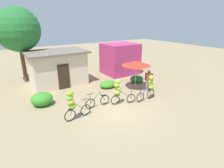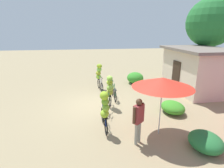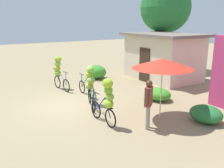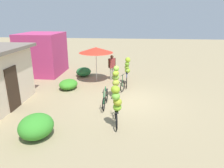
{
  "view_description": "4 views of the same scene",
  "coord_description": "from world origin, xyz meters",
  "px_view_note": "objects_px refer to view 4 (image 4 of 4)",
  "views": [
    {
      "loc": [
        -5.66,
        -8.07,
        5.25
      ],
      "look_at": [
        0.42,
        1.31,
        1.21
      ],
      "focal_mm": 29.01,
      "sensor_mm": 36.0,
      "label": 1
    },
    {
      "loc": [
        8.9,
        -0.53,
        3.84
      ],
      "look_at": [
        -0.01,
        0.84,
        1.13
      ],
      "focal_mm": 28.63,
      "sensor_mm": 36.0,
      "label": 2
    },
    {
      "loc": [
        9.38,
        -3.83,
        3.56
      ],
      "look_at": [
        0.69,
        1.6,
        0.85
      ],
      "focal_mm": 38.72,
      "sensor_mm": 36.0,
      "label": 3
    },
    {
      "loc": [
        -9.96,
        -0.17,
        4.19
      ],
      "look_at": [
        -0.18,
        0.81,
        0.93
      ],
      "focal_mm": 33.38,
      "sensor_mm": 36.0,
      "label": 4
    }
  ],
  "objects_px": {
    "shop_pink": "(43,54)",
    "person_vendor": "(112,65)",
    "market_umbrella": "(96,50)",
    "bicycle_center_loaded": "(117,79)",
    "bicycle_near_pile": "(105,99)",
    "bicycle_by_shop": "(127,69)",
    "bicycle_leftmost": "(116,103)"
  },
  "relations": [
    {
      "from": "shop_pink",
      "to": "bicycle_by_shop",
      "type": "bearing_deg",
      "value": -107.67
    },
    {
      "from": "shop_pink",
      "to": "bicycle_center_loaded",
      "type": "bearing_deg",
      "value": -125.88
    },
    {
      "from": "shop_pink",
      "to": "person_vendor",
      "type": "bearing_deg",
      "value": -101.75
    },
    {
      "from": "shop_pink",
      "to": "market_umbrella",
      "type": "distance_m",
      "value": 4.59
    },
    {
      "from": "bicycle_leftmost",
      "to": "bicycle_by_shop",
      "type": "distance_m",
      "value": 5.39
    },
    {
      "from": "bicycle_by_shop",
      "to": "person_vendor",
      "type": "xyz_separation_m",
      "value": [
        0.92,
        1.05,
        0.06
      ]
    },
    {
      "from": "bicycle_leftmost",
      "to": "bicycle_by_shop",
      "type": "xyz_separation_m",
      "value": [
        5.38,
        -0.25,
        -0.04
      ]
    },
    {
      "from": "market_umbrella",
      "to": "bicycle_center_loaded",
      "type": "bearing_deg",
      "value": -150.01
    },
    {
      "from": "bicycle_near_pile",
      "to": "bicycle_center_loaded",
      "type": "xyz_separation_m",
      "value": [
        1.31,
        -0.44,
        0.63
      ]
    },
    {
      "from": "shop_pink",
      "to": "bicycle_center_loaded",
      "type": "distance_m",
      "value": 7.2
    },
    {
      "from": "bicycle_leftmost",
      "to": "person_vendor",
      "type": "height_order",
      "value": "bicycle_leftmost"
    },
    {
      "from": "shop_pink",
      "to": "bicycle_center_loaded",
      "type": "height_order",
      "value": "shop_pink"
    },
    {
      "from": "bicycle_center_loaded",
      "to": "bicycle_by_shop",
      "type": "xyz_separation_m",
      "value": [
        2.2,
        -0.5,
        -0.01
      ]
    },
    {
      "from": "market_umbrella",
      "to": "person_vendor",
      "type": "height_order",
      "value": "market_umbrella"
    },
    {
      "from": "bicycle_leftmost",
      "to": "bicycle_center_loaded",
      "type": "height_order",
      "value": "bicycle_leftmost"
    },
    {
      "from": "bicycle_center_loaded",
      "to": "market_umbrella",
      "type": "bearing_deg",
      "value": 29.99
    },
    {
      "from": "bicycle_leftmost",
      "to": "shop_pink",
      "type": "bearing_deg",
      "value": 39.37
    },
    {
      "from": "bicycle_leftmost",
      "to": "bicycle_near_pile",
      "type": "height_order",
      "value": "bicycle_leftmost"
    },
    {
      "from": "market_umbrella",
      "to": "person_vendor",
      "type": "distance_m",
      "value": 1.5
    },
    {
      "from": "shop_pink",
      "to": "bicycle_near_pile",
      "type": "height_order",
      "value": "shop_pink"
    },
    {
      "from": "shop_pink",
      "to": "bicycle_leftmost",
      "type": "distance_m",
      "value": 9.58
    },
    {
      "from": "bicycle_leftmost",
      "to": "person_vendor",
      "type": "distance_m",
      "value": 6.35
    },
    {
      "from": "market_umbrella",
      "to": "bicycle_near_pile",
      "type": "distance_m",
      "value": 4.46
    },
    {
      "from": "market_umbrella",
      "to": "bicycle_leftmost",
      "type": "distance_m",
      "value": 6.21
    },
    {
      "from": "bicycle_center_loaded",
      "to": "bicycle_near_pile",
      "type": "bearing_deg",
      "value": 161.54
    },
    {
      "from": "bicycle_by_shop",
      "to": "person_vendor",
      "type": "bearing_deg",
      "value": 48.89
    },
    {
      "from": "bicycle_center_loaded",
      "to": "person_vendor",
      "type": "relative_size",
      "value": 1.02
    },
    {
      "from": "shop_pink",
      "to": "person_vendor",
      "type": "distance_m",
      "value": 5.39
    },
    {
      "from": "bicycle_near_pile",
      "to": "person_vendor",
      "type": "bearing_deg",
      "value": 1.55
    },
    {
      "from": "shop_pink",
      "to": "market_umbrella",
      "type": "bearing_deg",
      "value": -109.86
    },
    {
      "from": "bicycle_near_pile",
      "to": "person_vendor",
      "type": "xyz_separation_m",
      "value": [
        4.42,
        0.12,
        0.67
      ]
    },
    {
      "from": "market_umbrella",
      "to": "bicycle_center_loaded",
      "type": "height_order",
      "value": "market_umbrella"
    }
  ]
}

